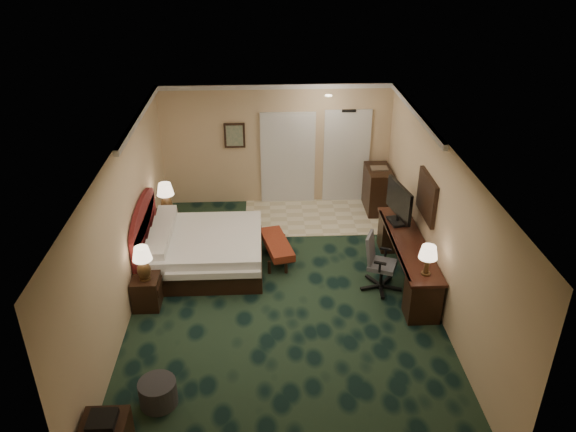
{
  "coord_description": "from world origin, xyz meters",
  "views": [
    {
      "loc": [
        -0.3,
        -7.83,
        5.66
      ],
      "look_at": [
        0.1,
        0.6,
        1.24
      ],
      "focal_mm": 35.0,
      "sensor_mm": 36.0,
      "label": 1
    }
  ],
  "objects_px": {
    "nightstand_far": "(167,225)",
    "ottoman": "(158,393)",
    "bed": "(206,251)",
    "desk_chair": "(382,263)",
    "lamp_far": "(166,198)",
    "tv": "(399,204)",
    "minibar": "(378,189)",
    "lamp_near": "(143,263)",
    "nightstand_near": "(147,291)",
    "desk": "(407,261)",
    "bed_bench": "(277,250)"
  },
  "relations": [
    {
      "from": "tv",
      "to": "desk_chair",
      "type": "relative_size",
      "value": 0.96
    },
    {
      "from": "nightstand_far",
      "to": "lamp_far",
      "type": "height_order",
      "value": "lamp_far"
    },
    {
      "from": "nightstand_far",
      "to": "bed_bench",
      "type": "relative_size",
      "value": 0.46
    },
    {
      "from": "nightstand_far",
      "to": "lamp_near",
      "type": "height_order",
      "value": "lamp_near"
    },
    {
      "from": "desk",
      "to": "tv",
      "type": "xyz_separation_m",
      "value": [
        -0.05,
        0.7,
        0.77
      ]
    },
    {
      "from": "bed_bench",
      "to": "desk_chair",
      "type": "bearing_deg",
      "value": -43.03
    },
    {
      "from": "nightstand_near",
      "to": "ottoman",
      "type": "relative_size",
      "value": 1.09
    },
    {
      "from": "tv",
      "to": "minibar",
      "type": "distance_m",
      "value": 2.16
    },
    {
      "from": "bed",
      "to": "desk_chair",
      "type": "bearing_deg",
      "value": -15.43
    },
    {
      "from": "lamp_near",
      "to": "minibar",
      "type": "bearing_deg",
      "value": 37.11
    },
    {
      "from": "desk",
      "to": "minibar",
      "type": "distance_m",
      "value": 2.76
    },
    {
      "from": "lamp_far",
      "to": "desk_chair",
      "type": "bearing_deg",
      "value": -27.24
    },
    {
      "from": "bed",
      "to": "nightstand_far",
      "type": "distance_m",
      "value": 1.43
    },
    {
      "from": "nightstand_near",
      "to": "ottoman",
      "type": "distance_m",
      "value": 2.24
    },
    {
      "from": "nightstand_far",
      "to": "tv",
      "type": "xyz_separation_m",
      "value": [
        4.4,
        -1.02,
        0.88
      ]
    },
    {
      "from": "desk_chair",
      "to": "nightstand_near",
      "type": "bearing_deg",
      "value": -152.93
    },
    {
      "from": "bed",
      "to": "desk_chair",
      "type": "relative_size",
      "value": 2.0
    },
    {
      "from": "nightstand_near",
      "to": "desk_chair",
      "type": "height_order",
      "value": "desk_chair"
    },
    {
      "from": "lamp_far",
      "to": "ottoman",
      "type": "xyz_separation_m",
      "value": [
        0.48,
        -4.51,
        -0.68
      ]
    },
    {
      "from": "nightstand_far",
      "to": "desk",
      "type": "xyz_separation_m",
      "value": [
        4.46,
        -1.72,
        0.12
      ]
    },
    {
      "from": "desk_chair",
      "to": "minibar",
      "type": "xyz_separation_m",
      "value": [
        0.49,
        3.01,
        -0.02
      ]
    },
    {
      "from": "nightstand_far",
      "to": "desk",
      "type": "distance_m",
      "value": 4.78
    },
    {
      "from": "lamp_far",
      "to": "ottoman",
      "type": "height_order",
      "value": "lamp_far"
    },
    {
      "from": "nightstand_near",
      "to": "lamp_far",
      "type": "distance_m",
      "value": 2.4
    },
    {
      "from": "nightstand_far",
      "to": "ottoman",
      "type": "xyz_separation_m",
      "value": [
        0.52,
        -4.47,
        -0.09
      ]
    },
    {
      "from": "nightstand_near",
      "to": "lamp_near",
      "type": "xyz_separation_m",
      "value": [
        0.01,
        -0.04,
        0.57
      ]
    },
    {
      "from": "lamp_far",
      "to": "desk_chair",
      "type": "xyz_separation_m",
      "value": [
        3.92,
        -2.02,
        -0.34
      ]
    },
    {
      "from": "ottoman",
      "to": "minibar",
      "type": "xyz_separation_m",
      "value": [
        3.94,
        5.51,
        0.31
      ]
    },
    {
      "from": "nightstand_far",
      "to": "ottoman",
      "type": "height_order",
      "value": "nightstand_far"
    },
    {
      "from": "ottoman",
      "to": "tv",
      "type": "relative_size",
      "value": 0.51
    },
    {
      "from": "bed",
      "to": "desk",
      "type": "distance_m",
      "value": 3.62
    },
    {
      "from": "ottoman",
      "to": "tv",
      "type": "bearing_deg",
      "value": 41.59
    },
    {
      "from": "desk",
      "to": "desk_chair",
      "type": "bearing_deg",
      "value": -152.89
    },
    {
      "from": "ottoman",
      "to": "minibar",
      "type": "height_order",
      "value": "minibar"
    },
    {
      "from": "nightstand_far",
      "to": "bed_bench",
      "type": "distance_m",
      "value": 2.38
    },
    {
      "from": "desk_chair",
      "to": "bed",
      "type": "bearing_deg",
      "value": -172.87
    },
    {
      "from": "desk",
      "to": "nightstand_near",
      "type": "bearing_deg",
      "value": -172.78
    },
    {
      "from": "nightstand_far",
      "to": "bed_bench",
      "type": "xyz_separation_m",
      "value": [
        2.19,
        -0.94,
        -0.07
      ]
    },
    {
      "from": "nightstand_near",
      "to": "bed_bench",
      "type": "bearing_deg",
      "value": 31.65
    },
    {
      "from": "ottoman",
      "to": "desk",
      "type": "relative_size",
      "value": 0.19
    },
    {
      "from": "lamp_near",
      "to": "minibar",
      "type": "relative_size",
      "value": 0.61
    },
    {
      "from": "bed_bench",
      "to": "minibar",
      "type": "height_order",
      "value": "minibar"
    },
    {
      "from": "bed",
      "to": "minibar",
      "type": "xyz_separation_m",
      "value": [
        3.57,
        2.16,
        0.16
      ]
    },
    {
      "from": "desk",
      "to": "desk_chair",
      "type": "xyz_separation_m",
      "value": [
        -0.49,
        -0.25,
        0.12
      ]
    },
    {
      "from": "ottoman",
      "to": "tv",
      "type": "height_order",
      "value": "tv"
    },
    {
      "from": "desk_chair",
      "to": "desk",
      "type": "bearing_deg",
      "value": 49.68
    },
    {
      "from": "nightstand_near",
      "to": "tv",
      "type": "distance_m",
      "value": 4.66
    },
    {
      "from": "lamp_near",
      "to": "lamp_far",
      "type": "relative_size",
      "value": 0.94
    },
    {
      "from": "nightstand_far",
      "to": "desk",
      "type": "height_order",
      "value": "desk"
    },
    {
      "from": "nightstand_near",
      "to": "minibar",
      "type": "relative_size",
      "value": 0.56
    }
  ]
}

